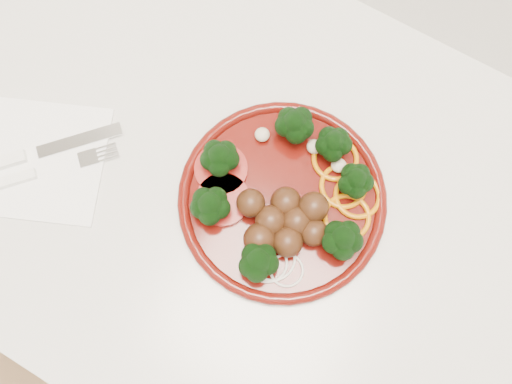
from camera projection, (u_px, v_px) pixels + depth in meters
The scene contains 5 objects.
counter at pixel (269, 262), 1.11m from camera, with size 2.40×0.60×0.90m.
plate at pixel (284, 199), 0.66m from camera, with size 0.25×0.25×0.06m.
napkin at pixel (42, 160), 0.69m from camera, with size 0.15×0.15×0.00m, color white.
knife at pixel (21, 157), 0.69m from camera, with size 0.14×0.16×0.01m.
fork at pixel (23, 177), 0.68m from camera, with size 0.13×0.14×0.01m.
Camera 1 is at (0.06, 1.55, 1.56)m, focal length 40.00 mm.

